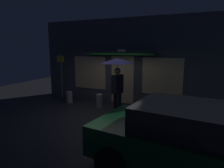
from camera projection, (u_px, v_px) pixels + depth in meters
ground_plane at (102, 117)px, 7.34m from camera, size 18.00×18.00×0.00m
building_facade at (124, 62)px, 9.10m from camera, size 8.50×1.00×3.89m
person_with_umbrella at (117, 70)px, 7.24m from camera, size 1.26×1.26×2.18m
parked_car at (198, 141)px, 3.80m from camera, size 4.45×2.47×1.44m
street_sign_post at (61, 74)px, 9.49m from camera, size 0.40×0.07×2.29m
sidewalk_bollard at (100, 101)px, 8.43m from camera, size 0.29×0.29×0.59m
sidewalk_bollard_2 at (69, 97)px, 9.20m from camera, size 0.28×0.28×0.55m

